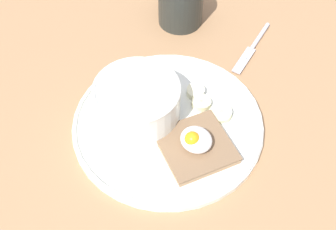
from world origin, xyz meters
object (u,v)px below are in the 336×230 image
at_px(toast_slice, 194,148).
at_px(coffee_mug, 180,3).
at_px(poached_egg, 194,140).
at_px(banana_slice_back, 196,91).
at_px(oatmeal_bowl, 138,103).
at_px(knife, 252,47).
at_px(banana_slice_front, 201,103).
at_px(banana_slice_left, 221,113).

distance_m(toast_slice, coffee_mug, 0.32).
relative_size(poached_egg, banana_slice_back, 1.17).
bearing_deg(oatmeal_bowl, toast_slice, -167.32).
bearing_deg(oatmeal_bowl, knife, -90.26).
xyz_separation_m(coffee_mug, knife, (-0.15, -0.05, -0.04)).
distance_m(oatmeal_bowl, knife, 0.27).
bearing_deg(knife, toast_slice, 113.99).
relative_size(banana_slice_front, knife, 0.25).
xyz_separation_m(oatmeal_bowl, banana_slice_left, (-0.08, -0.10, -0.03)).
distance_m(banana_slice_left, knife, 0.18).
distance_m(banana_slice_left, coffee_mug, 0.26).
distance_m(toast_slice, banana_slice_back, 0.11).
height_order(toast_slice, poached_egg, poached_egg).
height_order(oatmeal_bowl, banana_slice_front, oatmeal_bowl).
relative_size(oatmeal_bowl, banana_slice_left, 3.65).
bearing_deg(oatmeal_bowl, banana_slice_back, -103.49).
height_order(poached_egg, coffee_mug, coffee_mug).
bearing_deg(banana_slice_back, poached_egg, 136.90).
height_order(poached_egg, banana_slice_front, poached_egg).
bearing_deg(coffee_mug, oatmeal_bowl, 124.62).
distance_m(oatmeal_bowl, coffee_mug, 0.26).
bearing_deg(coffee_mug, banana_slice_left, 154.69).
relative_size(banana_slice_left, banana_slice_back, 0.87).
xyz_separation_m(poached_egg, banana_slice_left, (0.02, -0.08, -0.02)).
bearing_deg(coffee_mug, banana_slice_front, 148.39).
distance_m(banana_slice_back, knife, 0.16).
bearing_deg(coffee_mug, knife, -160.87).
relative_size(banana_slice_front, banana_slice_left, 0.97).
height_order(oatmeal_bowl, coffee_mug, coffee_mug).
bearing_deg(knife, banana_slice_left, 117.43).
bearing_deg(oatmeal_bowl, poached_egg, -167.67).
bearing_deg(banana_slice_left, oatmeal_bowl, 50.63).
xyz_separation_m(banana_slice_back, coffee_mug, (0.17, -0.11, 0.03)).
bearing_deg(banana_slice_back, knife, -81.89).
relative_size(oatmeal_bowl, banana_slice_front, 3.74).
xyz_separation_m(toast_slice, banana_slice_front, (0.06, -0.07, -0.00)).
xyz_separation_m(oatmeal_bowl, banana_slice_back, (-0.02, -0.10, -0.03)).
bearing_deg(banana_slice_left, coffee_mug, -25.31).
distance_m(poached_egg, banana_slice_front, 0.09).
height_order(oatmeal_bowl, poached_egg, oatmeal_bowl).
bearing_deg(knife, poached_egg, 113.89).
bearing_deg(banana_slice_left, banana_slice_front, 15.99).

